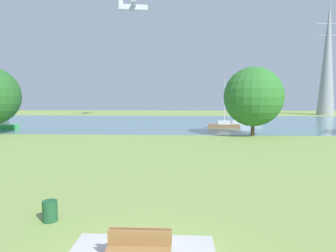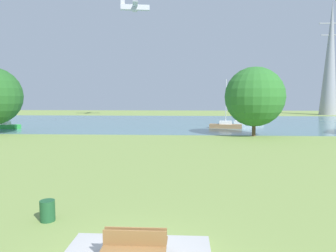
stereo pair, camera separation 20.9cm
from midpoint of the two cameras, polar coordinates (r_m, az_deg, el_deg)
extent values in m
plane|color=#7F994C|center=(30.86, 0.74, -3.49)|extent=(160.00, 160.00, 0.00)
cube|color=tan|center=(10.02, -8.67, -20.91)|extent=(0.24, 0.44, 0.40)
cube|color=tan|center=(9.86, -1.33, -21.29)|extent=(0.24, 0.44, 0.40)
cube|color=brown|center=(9.82, -5.04, -19.96)|extent=(1.80, 0.48, 0.05)
cube|color=brown|center=(9.53, -5.25, -19.18)|extent=(1.80, 0.05, 0.44)
cube|color=brown|center=(9.25, -5.65, -21.64)|extent=(1.80, 0.48, 0.05)
cube|color=brown|center=(9.34, -5.45, -19.71)|extent=(1.80, 0.05, 0.44)
cylinder|color=#1E512D|center=(13.11, -20.71, -14.26)|extent=(0.56, 0.56, 0.80)
cube|color=slate|center=(58.67, 1.92, 0.70)|extent=(140.00, 40.00, 0.02)
cube|color=brown|center=(48.15, 10.59, -0.03)|extent=(5.00, 2.41, 0.60)
cube|color=white|center=(48.10, 10.61, 0.62)|extent=(1.98, 1.43, 0.50)
cylinder|color=silver|center=(47.95, 10.67, 4.37)|extent=(0.10, 0.10, 6.79)
cube|color=white|center=(55.27, 14.60, 0.57)|extent=(5.02, 3.03, 0.60)
cube|color=white|center=(55.23, 14.61, 1.14)|extent=(2.07, 1.64, 0.50)
cylinder|color=silver|center=(55.12, 14.67, 3.61)|extent=(0.10, 0.10, 5.28)
cube|color=green|center=(52.80, -27.72, -0.09)|extent=(4.94, 2.05, 0.60)
cube|color=white|center=(52.76, -27.74, 0.51)|extent=(1.92, 1.30, 0.50)
cylinder|color=silver|center=(52.63, -27.88, 3.62)|extent=(0.10, 0.10, 6.23)
cylinder|color=brown|center=(39.15, 15.55, -0.15)|extent=(0.44, 0.44, 2.26)
sphere|color=#2D702B|center=(38.99, 15.68, 5.17)|extent=(7.15, 7.15, 7.15)
cone|color=gray|center=(93.85, 27.55, 10.92)|extent=(4.40, 4.40, 29.76)
cube|color=gray|center=(95.24, 27.79, 16.27)|extent=(6.40, 0.30, 0.30)
cube|color=gray|center=(94.68, 27.71, 14.49)|extent=(5.20, 0.30, 0.30)
cube|color=silver|center=(74.61, -5.94, 20.70)|extent=(6.49, 2.19, 1.10)
cube|color=silver|center=(74.67, -5.95, 20.85)|extent=(2.53, 8.46, 0.16)
cube|color=silver|center=(74.84, -8.19, 21.27)|extent=(0.91, 0.27, 1.50)
camera|label=1|loc=(0.10, -89.75, 0.02)|focal=33.39mm
camera|label=2|loc=(0.10, 90.25, -0.02)|focal=33.39mm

